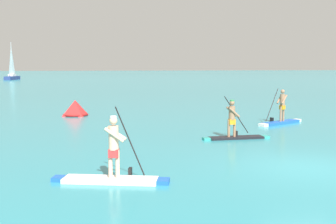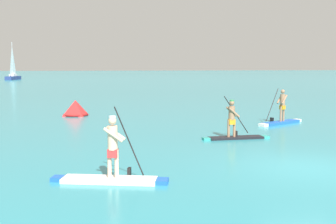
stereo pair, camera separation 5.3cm
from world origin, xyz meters
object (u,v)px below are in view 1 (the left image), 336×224
at_px(paddleboarder_near_left, 112,168).
at_px(paddleboarder_far_right, 281,117).
at_px(race_marker_buoy, 75,109).
at_px(paddleboarder_mid_center, 235,129).
at_px(sailboat_left_horizon, 12,75).

bearing_deg(paddleboarder_near_left, paddleboarder_far_right, 62.23).
height_order(paddleboarder_far_right, race_marker_buoy, paddleboarder_far_right).
height_order(paddleboarder_near_left, paddleboarder_mid_center, paddleboarder_near_left).
relative_size(paddleboarder_far_right, race_marker_buoy, 1.75).
distance_m(paddleboarder_mid_center, paddleboarder_far_right, 5.52).
relative_size(paddleboarder_mid_center, sailboat_left_horizon, 0.37).
height_order(paddleboarder_mid_center, sailboat_left_horizon, sailboat_left_horizon).
bearing_deg(paddleboarder_near_left, paddleboarder_mid_center, 63.02).
xyz_separation_m(paddleboarder_mid_center, sailboat_left_horizon, (-21.64, 76.53, 0.66)).
distance_m(race_marker_buoy, sailboat_left_horizon, 68.60).
distance_m(paddleboarder_mid_center, sailboat_left_horizon, 79.54).
relative_size(paddleboarder_near_left, race_marker_buoy, 1.81).
bearing_deg(paddleboarder_mid_center, sailboat_left_horizon, 103.72).
distance_m(paddleboarder_near_left, paddleboarder_mid_center, 7.92).
height_order(paddleboarder_mid_center, race_marker_buoy, paddleboarder_mid_center).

